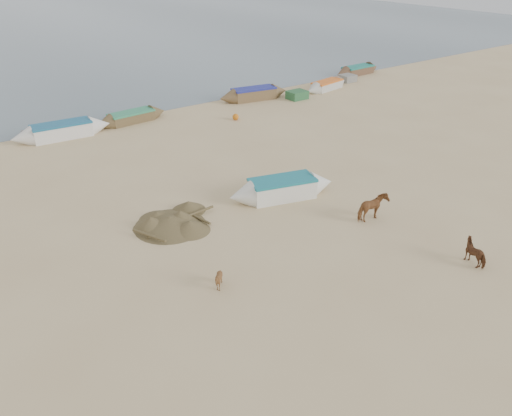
% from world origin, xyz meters
% --- Properties ---
extents(ground, '(140.00, 140.00, 0.00)m').
position_xyz_m(ground, '(0.00, 0.00, 0.00)').
color(ground, tan).
rests_on(ground, ground).
extents(cow_adult, '(1.48, 0.70, 1.24)m').
position_xyz_m(cow_adult, '(4.62, 1.55, 0.62)').
color(cow_adult, brown).
rests_on(cow_adult, ground).
extents(calf_front, '(0.74, 0.68, 0.76)m').
position_xyz_m(calf_front, '(-3.61, 1.31, 0.38)').
color(calf_front, brown).
rests_on(calf_front, ground).
extents(calf_right, '(1.04, 1.14, 0.96)m').
position_xyz_m(calf_right, '(5.32, -3.14, 0.48)').
color(calf_right, brown).
rests_on(calf_right, ground).
extents(near_canoe, '(5.53, 2.73, 1.00)m').
position_xyz_m(near_canoe, '(2.77, 5.65, 0.50)').
color(near_canoe, silver).
rests_on(near_canoe, ground).
extents(debris_pile, '(3.77, 3.77, 0.46)m').
position_xyz_m(debris_pile, '(-2.93, 6.38, 0.23)').
color(debris_pile, brown).
rests_on(debris_pile, ground).
extents(waterline_canoes, '(58.79, 4.29, 0.98)m').
position_xyz_m(waterline_canoes, '(-1.36, 20.44, 0.43)').
color(waterline_canoes, brown).
rests_on(waterline_canoes, ground).
extents(beach_clutter, '(43.70, 4.95, 0.64)m').
position_xyz_m(beach_clutter, '(4.96, 19.57, 0.30)').
color(beach_clutter, '#367133').
rests_on(beach_clutter, ground).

